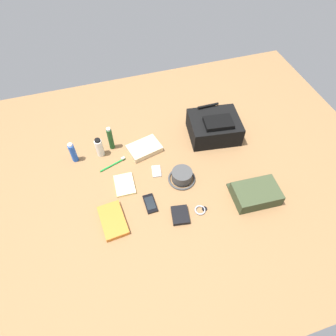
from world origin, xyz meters
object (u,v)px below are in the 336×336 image
(wristwatch, at_px, (201,210))
(deodorant_spray, at_px, (73,153))
(shampoo_bottle, at_px, (111,139))
(folded_towel, at_px, (144,148))
(paperback_novel, at_px, (113,220))
(wallet, at_px, (180,215))
(backpack, at_px, (214,127))
(bucket_hat, at_px, (182,176))
(cell_phone, at_px, (150,204))
(toothbrush, at_px, (114,164))
(toothpaste_tube, at_px, (99,147))
(toiletry_pouch, at_px, (256,193))
(notepad, at_px, (125,185))
(media_player, at_px, (156,171))

(wristwatch, bearing_deg, deodorant_spray, 137.55)
(shampoo_bottle, height_order, folded_towel, shampoo_bottle)
(paperback_novel, bearing_deg, wallet, -12.02)
(backpack, xyz_separation_m, folded_towel, (-0.47, 0.00, -0.05))
(paperback_novel, relative_size, folded_towel, 1.10)
(bucket_hat, bearing_deg, cell_phone, -153.88)
(toothbrush, bearing_deg, toothpaste_tube, 121.25)
(deodorant_spray, bearing_deg, folded_towel, -6.39)
(cell_phone, xyz_separation_m, folded_towel, (0.07, 0.40, 0.01))
(backpack, xyz_separation_m, wristwatch, (-0.29, -0.52, -0.07))
(toothpaste_tube, bearing_deg, backpack, -3.86)
(toothpaste_tube, relative_size, folded_towel, 0.68)
(toothpaste_tube, xyz_separation_m, shampoo_bottle, (0.08, 0.04, 0.02))
(backpack, height_order, wristwatch, backpack)
(shampoo_bottle, relative_size, folded_towel, 0.86)
(toiletry_pouch, height_order, wristwatch, toiletry_pouch)
(backpack, height_order, toiletry_pouch, backpack)
(toothpaste_tube, relative_size, wristwatch, 1.92)
(paperback_novel, height_order, wallet, paperback_novel)
(toiletry_pouch, distance_m, deodorant_spray, 1.11)
(toiletry_pouch, height_order, toothbrush, toiletry_pouch)
(cell_phone, bearing_deg, deodorant_spray, 129.19)
(toiletry_pouch, relative_size, shampoo_bottle, 1.51)
(toothbrush, xyz_separation_m, notepad, (0.03, -0.17, 0.00))
(wristwatch, bearing_deg, toiletry_pouch, -1.50)
(notepad, bearing_deg, backpack, 21.85)
(toiletry_pouch, distance_m, wallet, 0.44)
(media_player, xyz_separation_m, notepad, (-0.21, -0.04, 0.00))
(toothpaste_tube, height_order, folded_towel, toothpaste_tube)
(paperback_novel, xyz_separation_m, wallet, (0.36, -0.08, 0.00))
(paperback_novel, bearing_deg, folded_towel, 57.08)
(media_player, bearing_deg, deodorant_spray, 152.50)
(toothpaste_tube, xyz_separation_m, notepad, (0.09, -0.28, -0.06))
(toiletry_pouch, xyz_separation_m, folded_towel, (-0.51, 0.53, -0.02))
(toiletry_pouch, bearing_deg, wallet, 178.98)
(backpack, distance_m, toiletry_pouch, 0.53)
(wallet, bearing_deg, toothpaste_tube, 130.48)
(toiletry_pouch, xyz_separation_m, paperback_novel, (-0.80, 0.08, -0.03))
(paperback_novel, xyz_separation_m, toothbrush, (0.08, 0.39, -0.01))
(deodorant_spray, distance_m, media_player, 0.52)
(toothpaste_tube, bearing_deg, paperback_novel, -91.66)
(toiletry_pouch, relative_size, cell_phone, 2.15)
(deodorant_spray, xyz_separation_m, toothbrush, (0.23, -0.11, -0.06))
(notepad, bearing_deg, toothpaste_tube, 110.91)
(bucket_hat, xyz_separation_m, cell_phone, (-0.22, -0.11, -0.02))
(shampoo_bottle, height_order, wallet, shampoo_bottle)
(shampoo_bottle, distance_m, notepad, 0.33)
(backpack, bearing_deg, shampoo_bottle, 172.60)
(deodorant_spray, bearing_deg, toiletry_pouch, -31.40)
(toiletry_pouch, distance_m, shampoo_bottle, 0.93)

